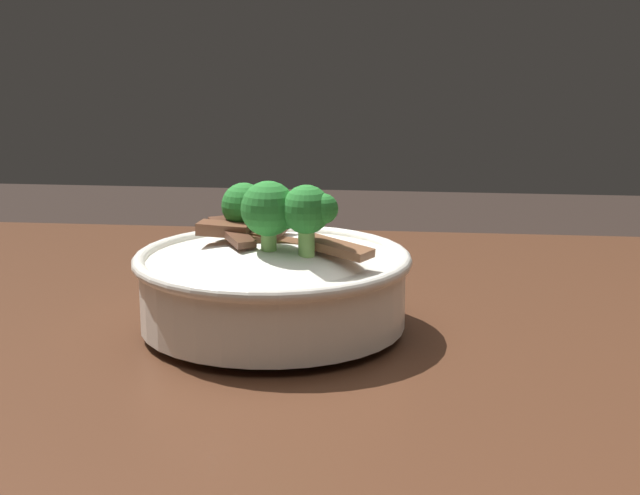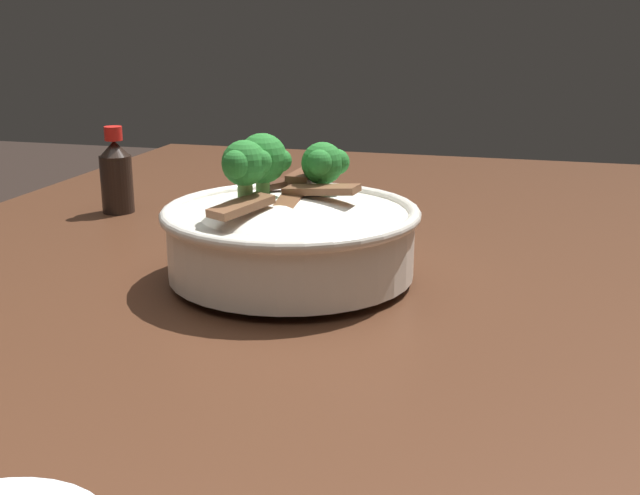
{
  "view_description": "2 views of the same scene",
  "coord_description": "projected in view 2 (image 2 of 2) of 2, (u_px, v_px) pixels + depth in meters",
  "views": [
    {
      "loc": [
        0.12,
        -0.83,
        1.05
      ],
      "look_at": [
        0.03,
        0.01,
        0.85
      ],
      "focal_mm": 56.18,
      "sensor_mm": 36.0,
      "label": 1
    },
    {
      "loc": [
        0.69,
        0.25,
        1.02
      ],
      "look_at": [
        0.0,
        0.06,
        0.81
      ],
      "focal_mm": 44.38,
      "sensor_mm": 36.0,
      "label": 2
    }
  ],
  "objects": [
    {
      "name": "dining_table",
      "position": [
        262.0,
        390.0,
        0.8
      ],
      "size": [
        1.55,
        0.93,
        0.77
      ],
      "color": "#472819",
      "rests_on": "ground"
    },
    {
      "name": "rice_bowl",
      "position": [
        290.0,
        230.0,
        0.76
      ],
      "size": [
        0.25,
        0.25,
        0.14
      ],
      "color": "silver",
      "rests_on": "dining_table"
    },
    {
      "name": "soy_sauce_bottle",
      "position": [
        116.0,
        175.0,
        1.03
      ],
      "size": [
        0.04,
        0.04,
        0.11
      ],
      "color": "black",
      "rests_on": "dining_table"
    }
  ]
}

